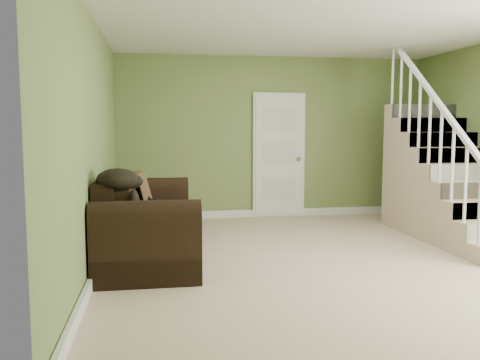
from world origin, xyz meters
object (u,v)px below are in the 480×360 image
object	(u,v)px
side_table	(141,214)
sofa	(144,226)
cat	(158,207)
banana	(166,213)

from	to	relation	value
side_table	sofa	bearing A→B (deg)	-86.73
cat	side_table	bearing A→B (deg)	118.61
sofa	side_table	distance (m)	1.28
sofa	banana	xyz separation A→B (m)	(0.25, -0.18, 0.18)
sofa	side_table	world-z (taller)	sofa
sofa	banana	bearing A→B (deg)	-34.90
cat	banana	size ratio (longest dim) A/B	2.76
side_table	banana	world-z (taller)	side_table
side_table	banana	size ratio (longest dim) A/B	4.17
sofa	banana	world-z (taller)	sofa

